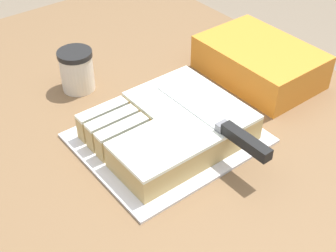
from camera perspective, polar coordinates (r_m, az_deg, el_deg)
name	(u,v)px	position (r m, az deg, el deg)	size (l,w,h in m)	color
cake_board	(168,138)	(0.96, 0.00, -1.47)	(0.30, 0.35, 0.01)	silver
cake	(171,126)	(0.94, 0.38, 0.00)	(0.24, 0.29, 0.06)	tan
knife	(233,133)	(0.87, 7.88, -0.84)	(0.30, 0.03, 0.02)	silver
coffee_cup	(77,70)	(1.10, -11.06, 6.70)	(0.08, 0.08, 0.10)	beige
storage_box	(259,62)	(1.15, 11.06, 7.68)	(0.28, 0.19, 0.09)	orange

